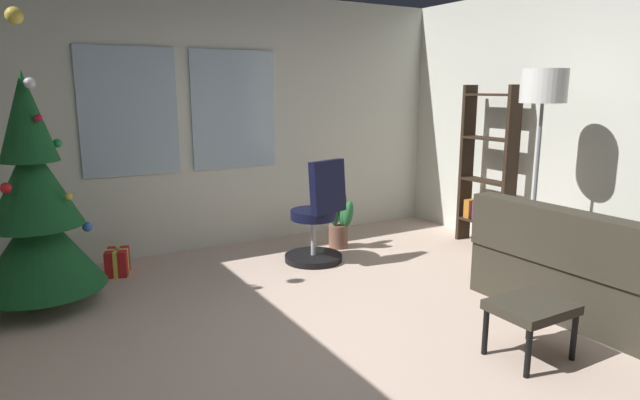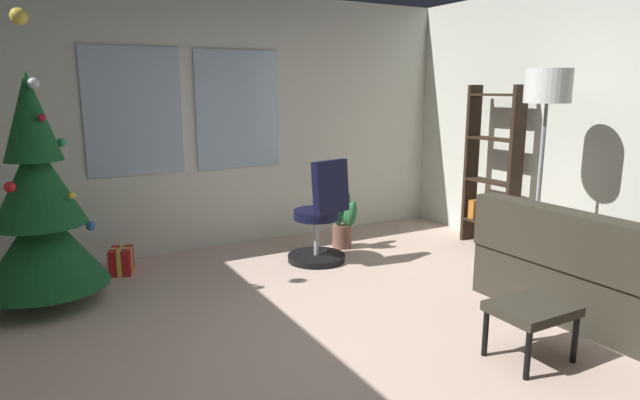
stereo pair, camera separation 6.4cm
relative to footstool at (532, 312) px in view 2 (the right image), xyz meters
name	(u,v)px [view 2 (the right image)]	position (x,y,z in m)	size (l,w,h in m)	color
ground_plane	(379,361)	(-0.77, 0.50, -0.36)	(5.21, 5.58, 0.10)	beige
wall_back_with_windows	(223,122)	(-0.79, 3.34, 1.00)	(5.21, 0.12, 2.61)	silver
footstool	(532,312)	(0.00, 0.00, 0.00)	(0.48, 0.38, 0.36)	#332F25
holiday_tree	(40,211)	(-2.56, 2.38, 0.44)	(0.92, 0.92, 2.20)	#4C331E
gift_box_red	(121,261)	(-1.95, 2.89, -0.19)	(0.25, 0.29, 0.24)	red
office_chair	(320,223)	(-0.21, 2.29, 0.08)	(0.56, 0.57, 1.01)	black
bookshelf	(492,178)	(1.62, 1.90, 0.42)	(0.18, 0.64, 1.69)	black
floor_lamp	(547,100)	(1.23, 0.99, 1.24)	(0.38, 0.38, 1.81)	slate
potted_plant	(344,222)	(0.23, 2.58, -0.03)	(0.25, 0.33, 0.67)	brown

